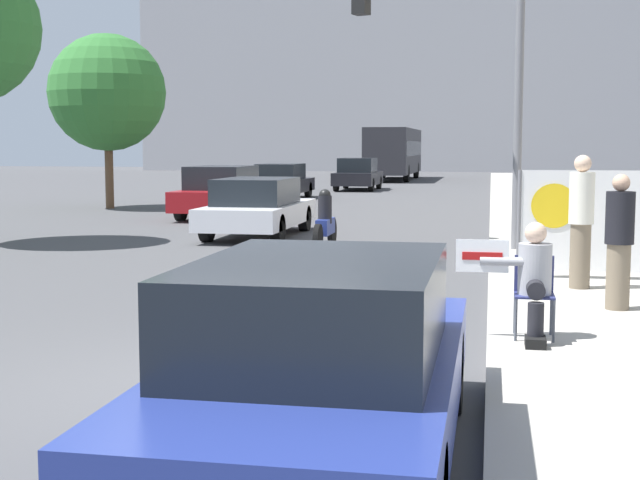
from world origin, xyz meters
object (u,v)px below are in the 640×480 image
(traffic_light_pole, at_px, (456,44))
(parked_car_curbside, at_px, (322,363))
(car_on_road_nearest, at_px, (258,207))
(street_tree_midblock, at_px, (107,93))
(pedestrian_behind, at_px, (581,220))
(protest_banner, at_px, (580,221))
(car_on_road_midblock, at_px, (223,192))
(seated_protester, at_px, (533,277))
(jogger_on_sidewalk, at_px, (619,241))
(car_on_road_distant, at_px, (281,181))
(motorcycle_on_road, at_px, (325,224))
(car_on_road_far_lane, at_px, (358,174))
(city_bus_on_road, at_px, (394,151))

(traffic_light_pole, relative_size, parked_car_curbside, 1.33)
(car_on_road_nearest, xyz_separation_m, street_tree_midblock, (-7.37, 8.20, 3.20))
(pedestrian_behind, height_order, protest_banner, pedestrian_behind)
(parked_car_curbside, distance_m, car_on_road_midblock, 20.94)
(car_on_road_midblock, bearing_deg, seated_protester, -63.09)
(jogger_on_sidewalk, relative_size, car_on_road_distant, 0.36)
(seated_protester, distance_m, parked_car_curbside, 3.90)
(pedestrian_behind, bearing_deg, motorcycle_on_road, -172.80)
(jogger_on_sidewalk, xyz_separation_m, car_on_road_nearest, (-6.87, 9.05, -0.28))
(car_on_road_nearest, bearing_deg, car_on_road_far_lane, 92.46)
(car_on_road_nearest, bearing_deg, car_on_road_distant, 101.23)
(protest_banner, relative_size, city_bus_on_road, 0.17)
(traffic_light_pole, bearing_deg, pedestrian_behind, -69.04)
(car_on_road_midblock, distance_m, street_tree_midblock, 6.52)
(traffic_light_pole, distance_m, motorcycle_on_road, 4.37)
(car_on_road_far_lane, bearing_deg, car_on_road_nearest, -87.54)
(car_on_road_nearest, relative_size, motorcycle_on_road, 2.13)
(parked_car_curbside, xyz_separation_m, city_bus_on_road, (-4.96, 50.46, 1.14))
(parked_car_curbside, relative_size, motorcycle_on_road, 1.99)
(city_bus_on_road, height_order, street_tree_midblock, street_tree_midblock)
(parked_car_curbside, distance_m, car_on_road_nearest, 15.17)
(car_on_road_midblock, bearing_deg, protest_banner, -52.34)
(seated_protester, xyz_separation_m, car_on_road_distant, (-8.69, 25.60, -0.07))
(car_on_road_distant, relative_size, car_on_road_far_lane, 1.00)
(jogger_on_sidewalk, bearing_deg, street_tree_midblock, -79.78)
(motorcycle_on_road, bearing_deg, protest_banner, -41.71)
(traffic_light_pole, bearing_deg, street_tree_midblock, 138.51)
(car_on_road_far_lane, relative_size, motorcycle_on_road, 2.12)
(traffic_light_pole, relative_size, street_tree_midblock, 0.98)
(car_on_road_distant, relative_size, street_tree_midblock, 0.78)
(seated_protester, bearing_deg, protest_banner, 88.10)
(protest_banner, relative_size, traffic_light_pole, 0.32)
(pedestrian_behind, xyz_separation_m, city_bus_on_road, (-7.24, 43.38, 0.75))
(protest_banner, xyz_separation_m, car_on_road_nearest, (-6.65, 6.53, -0.31))
(protest_banner, bearing_deg, parked_car_curbside, -106.37)
(car_on_road_midblock, relative_size, car_on_road_distant, 1.04)
(motorcycle_on_road, bearing_deg, car_on_road_midblock, 120.36)
(parked_car_curbside, bearing_deg, city_bus_on_road, 95.61)
(car_on_road_nearest, bearing_deg, seated_protester, -62.19)
(motorcycle_on_road, bearing_deg, car_on_road_distant, 106.21)
(car_on_road_midblock, height_order, car_on_road_distant, car_on_road_midblock)
(car_on_road_distant, height_order, street_tree_midblock, street_tree_midblock)
(street_tree_midblock, bearing_deg, car_on_road_midblock, -30.84)
(jogger_on_sidewalk, xyz_separation_m, car_on_road_distant, (-9.77, 23.70, -0.26))
(car_on_road_midblock, bearing_deg, city_bus_on_road, 86.66)
(pedestrian_behind, xyz_separation_m, protest_banner, (0.07, 0.94, -0.09))
(pedestrian_behind, xyz_separation_m, parked_car_curbside, (-2.28, -7.08, -0.39))
(car_on_road_distant, distance_m, city_bus_on_road, 21.41)
(jogger_on_sidewalk, distance_m, car_on_road_nearest, 11.37)
(jogger_on_sidewalk, height_order, car_on_road_distant, jogger_on_sidewalk)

